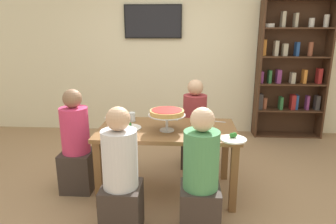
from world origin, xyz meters
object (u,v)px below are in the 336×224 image
diner_head_west (76,148)px  water_glass_clear_far (132,117)px  salad_plate_near_diner (115,117)px  cutlery_fork_near (202,139)px  cutlery_knife_near (170,119)px  salad_plate_spare (233,138)px  dining_table (167,137)px  diner_far_right (194,130)px  water_glass_clear_near (202,122)px  diner_near_right (200,183)px  bookshelf (291,70)px  cutlery_fork_far (218,122)px  beer_glass_amber_tall (200,116)px  salad_plate_far_diner (129,127)px  deep_dish_pizza_stand (167,113)px  cutlery_knife_far (125,137)px  diner_near_left (121,181)px  television (153,22)px

diner_head_west → water_glass_clear_far: size_ratio=11.07×
water_glass_clear_far → salad_plate_near_diner: bearing=156.1°
cutlery_fork_near → cutlery_knife_near: 0.70m
salad_plate_spare → dining_table: bearing=154.4°
diner_far_right → water_glass_clear_near: (0.06, -0.64, 0.30)m
diner_near_right → cutlery_fork_near: size_ratio=6.39×
diner_near_right → bookshelf: bearing=-29.9°
water_glass_clear_far → cutlery_knife_near: size_ratio=0.58×
dining_table → diner_near_right: 0.78m
cutlery_fork_far → salad_plate_spare: bearing=113.4°
salad_plate_near_diner → water_glass_clear_far: bearing=-23.9°
salad_plate_near_diner → salad_plate_spare: size_ratio=0.95×
diner_far_right → water_glass_clear_far: bearing=-56.3°
bookshelf → beer_glass_amber_tall: (-1.53, -1.75, -0.30)m
salad_plate_spare → salad_plate_near_diner: bearing=153.7°
salad_plate_spare → beer_glass_amber_tall: beer_glass_amber_tall is taller
diner_near_right → cutlery_fork_near: bearing=-2.9°
salad_plate_near_diner → water_glass_clear_near: size_ratio=2.19×
salad_plate_far_diner → cutlery_fork_far: 1.01m
dining_table → deep_dish_pizza_stand: 0.30m
diner_near_right → beer_glass_amber_tall: 1.01m
diner_head_west → cutlery_knife_far: size_ratio=6.39×
diner_near_right → cutlery_knife_far: diner_near_right is taller
water_glass_clear_far → bookshelf: bearing=37.9°
cutlery_fork_near → salad_plate_near_diner: bearing=133.1°
salad_plate_near_diner → diner_far_right: bearing=22.3°
dining_table → salad_plate_spare: (0.64, -0.31, 0.12)m
diner_head_west → beer_glass_amber_tall: size_ratio=8.12×
diner_far_right → salad_plate_spare: diner_far_right is taller
water_glass_clear_far → cutlery_fork_far: size_ratio=0.58×
diner_far_right → deep_dish_pizza_stand: bearing=-21.2°
salad_plate_spare → diner_near_left: bearing=-157.4°
diner_far_right → beer_glass_amber_tall: size_ratio=8.12×
bookshelf → dining_table: bearing=-133.1°
beer_glass_amber_tall → cutlery_fork_near: (-0.01, -0.56, -0.07)m
water_glass_clear_near → cutlery_knife_near: water_glass_clear_near is taller
diner_head_west → salad_plate_near_diner: (0.37, 0.33, 0.26)m
salad_plate_near_diner → water_glass_clear_far: water_glass_clear_far is taller
television → deep_dish_pizza_stand: bearing=-80.3°
dining_table → television: size_ratio=1.53×
deep_dish_pizza_stand → salad_plate_far_diner: size_ratio=1.47×
dining_table → cutlery_knife_far: bearing=-142.0°
cutlery_fork_near → cutlery_fork_far: same height
bookshelf → salad_plate_far_diner: bookshelf is taller
dining_table → water_glass_clear_far: size_ratio=13.95×
salad_plate_spare → water_glass_clear_far: water_glass_clear_far is taller
deep_dish_pizza_stand → cutlery_knife_far: (-0.39, -0.23, -0.18)m
bookshelf → diner_near_right: size_ratio=1.92×
diner_near_left → cutlery_knife_far: diner_near_left is taller
bookshelf → water_glass_clear_near: 2.49m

